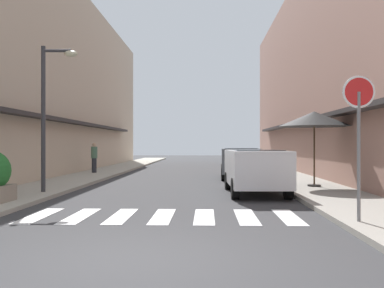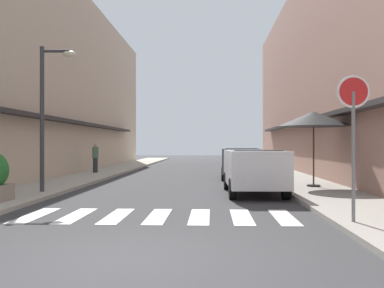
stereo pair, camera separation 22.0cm
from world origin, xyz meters
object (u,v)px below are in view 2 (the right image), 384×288
object	(u,v)px
parked_car_mid	(240,159)
cafe_umbrella	(314,119)
parked_car_near	(254,166)
street_lamp	(48,101)
pedestrian_walking_near	(95,157)
round_street_sign	(353,109)

from	to	relation	value
parked_car_mid	cafe_umbrella	world-z (taller)	cafe_umbrella
parked_car_near	parked_car_mid	bearing A→B (deg)	90.00
street_lamp	pedestrian_walking_near	size ratio (longest dim) A/B	2.91
round_street_sign	pedestrian_walking_near	world-z (taller)	round_street_sign
parked_car_mid	street_lamp	size ratio (longest dim) A/B	0.92
round_street_sign	cafe_umbrella	xyz separation A→B (m)	(0.90, 7.28, 0.23)
round_street_sign	pedestrian_walking_near	xyz separation A→B (m)	(-9.15, 14.75, -1.38)
cafe_umbrella	pedestrian_walking_near	size ratio (longest dim) A/B	1.69
parked_car_near	street_lamp	size ratio (longest dim) A/B	0.93
street_lamp	pedestrian_walking_near	world-z (taller)	street_lamp
parked_car_mid	round_street_sign	bearing A→B (deg)	-83.49
parked_car_mid	pedestrian_walking_near	distance (m)	8.09
parked_car_near	street_lamp	world-z (taller)	street_lamp
pedestrian_walking_near	cafe_umbrella	bearing A→B (deg)	148.40
parked_car_mid	pedestrian_walking_near	world-z (taller)	pedestrian_walking_near
round_street_sign	cafe_umbrella	size ratio (longest dim) A/B	1.06
parked_car_mid	cafe_umbrella	distance (m)	5.84
round_street_sign	pedestrian_walking_near	distance (m)	17.41
cafe_umbrella	pedestrian_walking_near	distance (m)	12.63
parked_car_near	round_street_sign	world-z (taller)	round_street_sign
street_lamp	round_street_sign	bearing A→B (deg)	-32.41
parked_car_mid	round_street_sign	xyz separation A→B (m)	(1.41, -12.38, 1.42)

